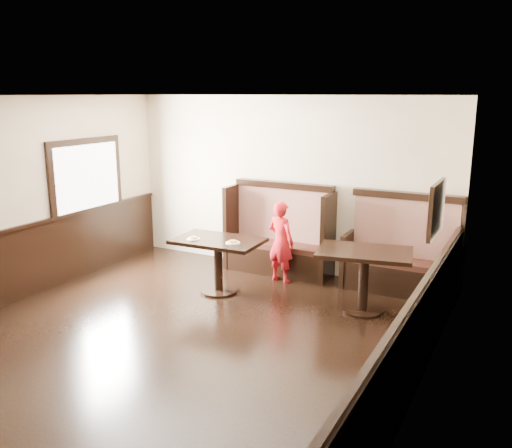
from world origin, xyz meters
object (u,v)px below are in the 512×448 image
Objects in this scene: table_neighbor at (364,266)px; child at (281,242)px; booth_main at (280,240)px; booth_neighbor at (401,260)px; table_main at (218,252)px.

table_neighbor is 1.06× the size of child.
booth_neighbor is (1.95, -0.00, -0.05)m from booth_main.
child is (0.60, 0.84, 0.02)m from table_main.
booth_neighbor reaches higher than child.
booth_main is 1.95m from booth_neighbor.
booth_main is 1.37× the size of table_main.
booth_main is at bearing 138.18° from table_neighbor.
booth_neighbor is at bearing -152.54° from child.
booth_neighbor reaches higher than table_main.
booth_main is 1.95m from table_neighbor.
table_neighbor is (-0.27, -0.99, 0.15)m from booth_neighbor.
table_neighbor is 1.57m from child.
table_neighbor is (2.07, 0.28, 0.02)m from table_main.
child is at bearing 52.02° from table_main.
table_main is at bearing 67.93° from child.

